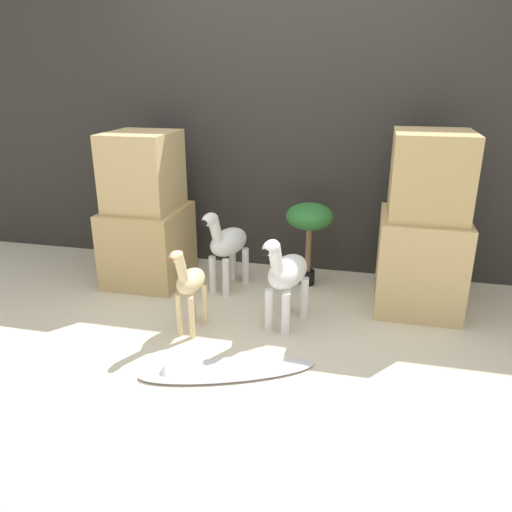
{
  "coord_description": "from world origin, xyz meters",
  "views": [
    {
      "loc": [
        0.66,
        -2.6,
        1.58
      ],
      "look_at": [
        -0.09,
        0.57,
        0.37
      ],
      "focal_mm": 35.0,
      "sensor_mm": 36.0,
      "label": 1
    }
  ],
  "objects_px": {
    "zebra_right": "(286,274)",
    "potted_palm_front": "(309,221)",
    "surfboard": "(226,369)",
    "zebra_left": "(227,244)",
    "giraffe_figurine": "(190,284)"
  },
  "relations": [
    {
      "from": "zebra_right",
      "to": "zebra_left",
      "type": "relative_size",
      "value": 1.0
    },
    {
      "from": "zebra_right",
      "to": "zebra_left",
      "type": "xyz_separation_m",
      "value": [
        -0.54,
        0.48,
        0.0
      ]
    },
    {
      "from": "potted_palm_front",
      "to": "zebra_left",
      "type": "bearing_deg",
      "value": -159.11
    },
    {
      "from": "surfboard",
      "to": "zebra_right",
      "type": "bearing_deg",
      "value": 70.49
    },
    {
      "from": "zebra_left",
      "to": "surfboard",
      "type": "relative_size",
      "value": 0.65
    },
    {
      "from": "zebra_right",
      "to": "surfboard",
      "type": "distance_m",
      "value": 0.75
    },
    {
      "from": "zebra_right",
      "to": "giraffe_figurine",
      "type": "xyz_separation_m",
      "value": [
        -0.57,
        -0.22,
        -0.03
      ]
    },
    {
      "from": "potted_palm_front",
      "to": "zebra_right",
      "type": "bearing_deg",
      "value": -93.99
    },
    {
      "from": "zebra_right",
      "to": "surfboard",
      "type": "height_order",
      "value": "zebra_right"
    },
    {
      "from": "zebra_right",
      "to": "potted_palm_front",
      "type": "bearing_deg",
      "value": 86.01
    },
    {
      "from": "giraffe_figurine",
      "to": "potted_palm_front",
      "type": "xyz_separation_m",
      "value": [
        0.62,
        0.93,
        0.19
      ]
    },
    {
      "from": "zebra_right",
      "to": "giraffe_figurine",
      "type": "bearing_deg",
      "value": -158.63
    },
    {
      "from": "zebra_right",
      "to": "zebra_left",
      "type": "bearing_deg",
      "value": 138.2
    },
    {
      "from": "zebra_right",
      "to": "surfboard",
      "type": "xyz_separation_m",
      "value": [
        -0.22,
        -0.63,
        -0.34
      ]
    },
    {
      "from": "zebra_right",
      "to": "zebra_left",
      "type": "distance_m",
      "value": 0.72
    }
  ]
}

